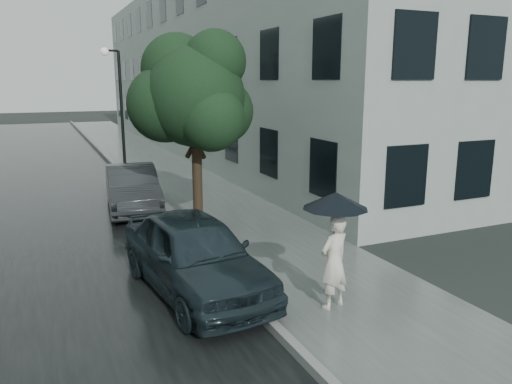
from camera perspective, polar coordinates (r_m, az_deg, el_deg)
name	(u,v)px	position (r m, az deg, el deg)	size (l,w,h in m)	color
ground	(316,283)	(9.85, 6.93, -10.34)	(120.00, 120.00, 0.00)	black
sidewalk	(172,176)	(20.73, -9.61, 1.81)	(3.50, 60.00, 0.01)	slate
kerb_near	(126,178)	(20.36, -14.60, 1.58)	(0.15, 60.00, 0.15)	slate
asphalt_road	(30,187)	(20.13, -24.44, 0.52)	(6.85, 60.00, 0.00)	black
building_near	(226,68)	(29.11, -3.49, 13.92)	(7.02, 36.00, 9.00)	#8E9B95
pedestrian	(334,262)	(8.62, 8.90, -7.87)	(0.60, 0.39, 1.65)	beige
umbrella	(335,200)	(8.34, 9.07, -0.96)	(1.15, 1.15, 1.15)	black
street_tree	(194,95)	(12.64, -7.10, 10.91)	(3.22, 2.93, 5.05)	#332619
lamp_post	(118,104)	(20.95, -15.53, 9.65)	(0.84, 0.41, 5.08)	black
car_near	(194,254)	(9.27, -7.04, -7.00)	(1.71, 4.26, 1.45)	#1A262C
car_far	(132,188)	(15.41, -13.97, 0.42)	(1.41, 4.05, 1.33)	#272A2D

